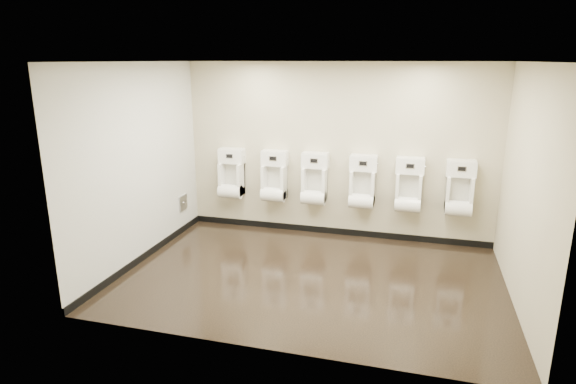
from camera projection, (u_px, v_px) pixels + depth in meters
name	position (u px, v px, depth m)	size (l,w,h in m)	color
ground	(311.00, 277.00, 6.46)	(5.00, 3.50, 0.00)	black
ceiling	(314.00, 62.00, 5.72)	(5.00, 3.50, 0.00)	silver
back_wall	(336.00, 151.00, 7.72)	(5.00, 0.02, 2.80)	#C3B997
front_wall	(271.00, 219.00, 4.46)	(5.00, 0.02, 2.80)	#C3B997
left_wall	(138.00, 165.00, 6.73)	(0.02, 3.50, 2.80)	#C3B997
right_wall	(527.00, 190.00, 5.45)	(0.02, 3.50, 2.80)	#C3B997
tile_overlay_left	(138.00, 165.00, 6.73)	(0.01, 3.50, 2.80)	silver
skirting_back	(334.00, 231.00, 8.07)	(5.00, 0.02, 0.10)	black
skirting_left	(146.00, 255.00, 7.09)	(0.02, 3.50, 0.10)	black
access_panel	(183.00, 203.00, 8.08)	(0.04, 0.25, 0.25)	#9E9EA3
urinal_0	(231.00, 177.00, 8.16)	(0.44, 0.33, 0.82)	white
urinal_1	(274.00, 180.00, 7.97)	(0.44, 0.33, 0.82)	white
urinal_2	(314.00, 183.00, 7.80)	(0.44, 0.33, 0.82)	white
urinal_3	(362.00, 186.00, 7.60)	(0.44, 0.33, 0.82)	white
urinal_4	(409.00, 189.00, 7.42)	(0.44, 0.33, 0.82)	white
urinal_5	(459.00, 192.00, 7.23)	(0.44, 0.33, 0.82)	white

